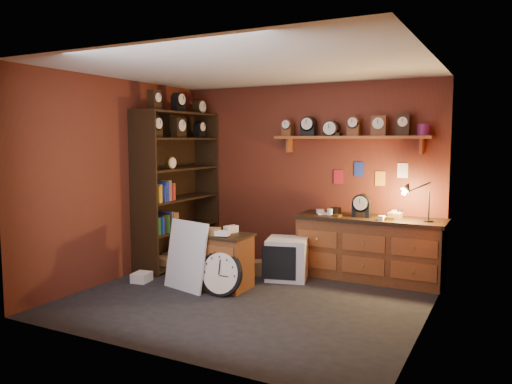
% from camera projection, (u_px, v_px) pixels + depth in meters
% --- Properties ---
extents(floor, '(4.00, 4.00, 0.00)m').
position_uv_depth(floor, '(250.00, 298.00, 5.98)').
color(floor, black).
rests_on(floor, ground).
extents(room_shell, '(4.02, 3.62, 2.71)m').
position_uv_depth(room_shell, '(257.00, 154.00, 5.88)').
color(room_shell, maroon).
rests_on(room_shell, ground).
extents(shelving_unit, '(0.47, 1.60, 2.58)m').
position_uv_depth(shelving_unit, '(176.00, 182.00, 7.53)').
color(shelving_unit, black).
rests_on(shelving_unit, ground).
extents(workbench, '(1.98, 0.66, 1.36)m').
position_uv_depth(workbench, '(369.00, 245.00, 6.75)').
color(workbench, brown).
rests_on(workbench, ground).
extents(low_cabinet, '(0.62, 0.52, 0.79)m').
position_uv_depth(low_cabinet, '(226.00, 259.00, 6.31)').
color(low_cabinet, brown).
rests_on(low_cabinet, ground).
extents(big_round_clock, '(0.56, 0.18, 0.56)m').
position_uv_depth(big_round_clock, '(221.00, 273.00, 6.05)').
color(big_round_clock, black).
rests_on(big_round_clock, ground).
extents(white_panel, '(0.69, 0.34, 0.88)m').
position_uv_depth(white_panel, '(186.00, 289.00, 6.33)').
color(white_panel, silver).
rests_on(white_panel, ground).
extents(mini_fridge, '(0.65, 0.67, 0.55)m').
position_uv_depth(mini_fridge, '(287.00, 259.00, 6.77)').
color(mini_fridge, silver).
rests_on(mini_fridge, ground).
extents(floor_box_a, '(0.32, 0.28, 0.17)m').
position_uv_depth(floor_box_a, '(190.00, 260.00, 7.49)').
color(floor_box_a, olive).
rests_on(floor_box_a, ground).
extents(floor_box_b, '(0.25, 0.28, 0.12)m').
position_uv_depth(floor_box_b, '(142.00, 277.00, 6.64)').
color(floor_box_b, white).
rests_on(floor_box_b, ground).
extents(floor_box_c, '(0.34, 0.33, 0.19)m').
position_uv_depth(floor_box_c, '(256.00, 268.00, 6.99)').
color(floor_box_c, olive).
rests_on(floor_box_c, ground).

